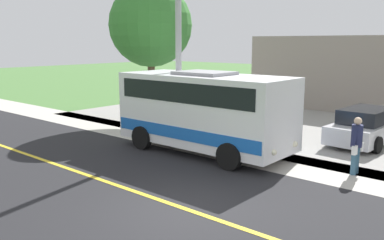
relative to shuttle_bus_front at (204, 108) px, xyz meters
name	(u,v)px	position (x,y,z in m)	size (l,w,h in m)	color
ground_plane	(187,210)	(4.57, 3.15, -1.65)	(120.00, 120.00, 0.00)	#477238
road_surface	(187,209)	(4.57, 3.15, -1.65)	(8.00, 100.00, 0.01)	black
sidewalk	(288,163)	(-0.63, 3.15, -1.65)	(2.40, 100.00, 0.01)	#B2ADA3
road_centre_line	(187,209)	(4.57, 3.15, -1.64)	(0.16, 100.00, 0.00)	gold
shuttle_bus_front	(204,108)	(0.00, 0.00, 0.00)	(2.79, 6.75, 3.01)	white
pedestrian_waiting	(356,144)	(-0.96, 5.26, -0.68)	(0.72, 0.34, 1.80)	#335972
street_light_pole	(176,23)	(-0.32, -1.68, 3.14)	(1.97, 0.24, 8.75)	#9E9EA3
parked_car_near	(367,127)	(-5.34, 4.17, -0.96)	(4.49, 2.19, 1.45)	silver
tree_curbside	(150,25)	(-2.83, -5.75, 3.22)	(4.13, 4.13, 6.95)	brown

